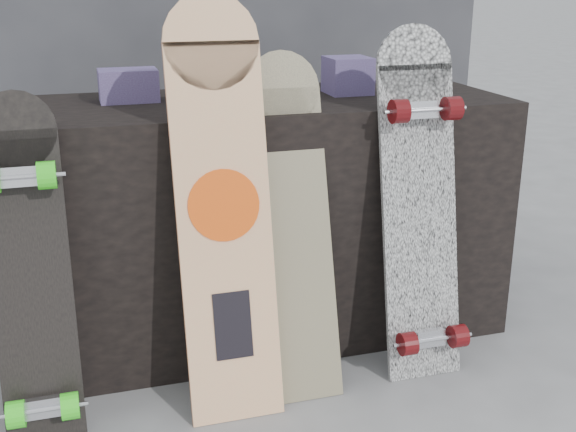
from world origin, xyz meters
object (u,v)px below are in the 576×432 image
object	(u,v)px
vendor_table	(258,218)
skateboard_dark	(30,270)
longboard_cascadia	(421,200)
longboard_geisha	(223,199)
longboard_celtic	(293,216)

from	to	relation	value
vendor_table	skateboard_dark	size ratio (longest dim) A/B	1.76
longboard_cascadia	skateboard_dark	distance (m)	1.11
longboard_geisha	skateboard_dark	size ratio (longest dim) A/B	1.25
vendor_table	longboard_geisha	bearing A→B (deg)	-116.79
vendor_table	longboard_cascadia	distance (m)	0.57
vendor_table	longboard_cascadia	bearing A→B (deg)	-43.29
vendor_table	skateboard_dark	bearing A→B (deg)	-149.80
longboard_geisha	longboard_celtic	bearing A→B (deg)	12.71
vendor_table	longboard_geisha	world-z (taller)	longboard_geisha
longboard_cascadia	longboard_geisha	bearing A→B (deg)	-178.71
longboard_celtic	longboard_cascadia	bearing A→B (deg)	-5.10
longboard_geisha	skateboard_dark	bearing A→B (deg)	-177.89
longboard_cascadia	skateboard_dark	world-z (taller)	longboard_cascadia
vendor_table	longboard_geisha	xyz separation A→B (m)	(-0.20, -0.39, 0.20)
longboard_geisha	longboard_celtic	distance (m)	0.23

